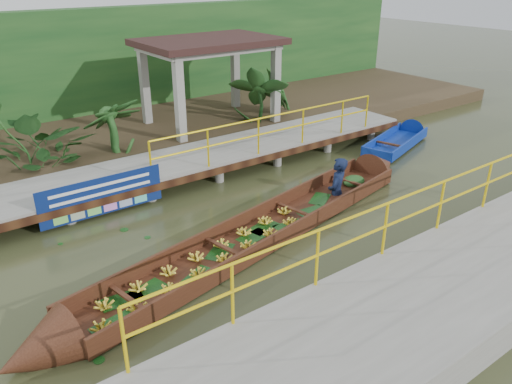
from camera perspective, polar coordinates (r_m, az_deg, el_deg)
ground at (r=11.00m, az=-1.04°, el=-4.50°), size 80.00×80.00×0.00m
land_strip at (r=17.12m, az=-15.80°, el=6.23°), size 30.00×8.00×0.45m
far_dock at (r=13.50m, az=-9.44°, el=3.08°), size 16.00×2.06×1.66m
near_dock at (r=9.03m, az=20.42°, el=-11.19°), size 18.00×2.40×1.73m
pavilion at (r=16.73m, az=-5.37°, el=15.78°), size 4.40×3.00×3.00m
foliage_backdrop at (r=19.00m, az=-19.29°, el=13.11°), size 30.00×0.80×4.00m
vendor_boat at (r=10.83m, az=1.80°, el=-3.48°), size 11.10×3.23×2.36m
moored_blue_boat at (r=17.36m, az=16.71°, el=6.12°), size 3.72×1.98×0.86m
blue_banner at (r=11.86m, az=-17.15°, el=-0.41°), size 2.87×0.04×0.90m
tropical_plants at (r=14.52m, az=-16.58°, el=7.30°), size 14.33×1.33×1.66m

